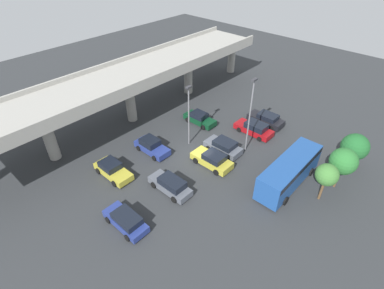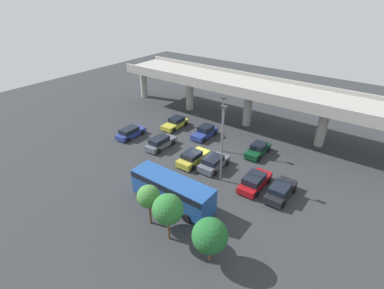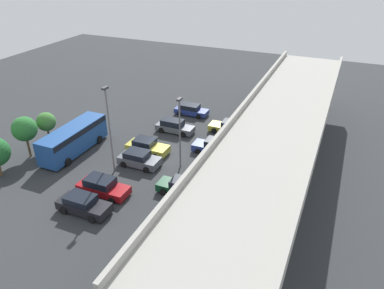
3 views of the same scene
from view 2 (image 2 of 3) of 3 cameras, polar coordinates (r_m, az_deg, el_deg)
name	(u,v)px [view 2 (image 2 of 3)]	position (r m, az deg, el deg)	size (l,w,h in m)	color
ground_plane	(202,156)	(38.30, 2.01, -2.24)	(94.19, 94.19, 0.00)	#2D3033
highway_overpass	(249,90)	(45.39, 10.88, 10.24)	(45.21, 7.64, 7.08)	#9E9B93
parked_car_0	(130,132)	(43.66, -11.66, 2.27)	(2.01, 4.43, 1.43)	navy
parked_car_1	(175,123)	(45.74, -3.17, 4.11)	(2.11, 4.55, 1.50)	gold
parked_car_2	(161,143)	(40.14, -6.02, 0.38)	(1.97, 4.66, 1.57)	#515660
parked_car_3	(205,132)	(42.79, 2.46, 2.37)	(2.08, 4.40, 1.60)	navy
parked_car_4	(193,158)	(36.56, 0.19, -2.51)	(2.19, 4.64, 1.58)	gold
parked_car_5	(214,163)	(35.66, 4.14, -3.45)	(2.22, 4.31, 1.56)	#515660
parked_car_6	(258,150)	(39.28, 12.47, -0.95)	(1.98, 4.41, 1.49)	#0C381E
parked_car_7	(255,181)	(33.13, 11.85, -6.87)	(2.17, 4.85, 1.57)	maroon
parked_car_8	(281,191)	(32.40, 16.51, -8.43)	(2.13, 4.66, 1.55)	black
shuttle_bus	(172,189)	(29.70, -3.79, -8.54)	(8.82, 2.81, 2.90)	#1E478C
lamp_post_near_aisle	(222,140)	(31.30, 5.83, 0.92)	(0.70, 0.35, 8.92)	slate
lamp_post_mid_lot	(222,120)	(37.67, 5.80, 4.63)	(0.70, 0.35, 7.47)	slate
tree_front_left	(149,197)	(26.93, -8.28, -9.79)	(2.09, 2.09, 4.10)	brown
tree_front_centre	(168,209)	(25.11, -4.62, -12.20)	(2.61, 2.61, 4.58)	brown
tree_front_right	(210,236)	(23.82, 3.43, -16.97)	(2.82, 2.82, 4.05)	brown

